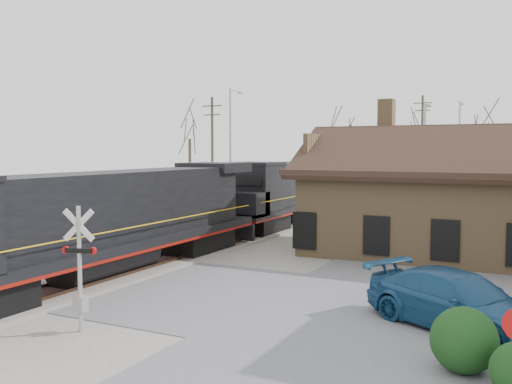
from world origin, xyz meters
TOP-DOWN VIEW (x-y plane):
  - ground at (0.00, 0.00)m, footprint 140.00×140.00m
  - road at (0.00, 0.00)m, footprint 60.00×9.00m
  - track_main at (0.00, 15.00)m, footprint 3.40×90.00m
  - track_siding at (-4.50, 15.00)m, footprint 3.40×90.00m
  - depot at (11.99, 12.00)m, footprint 15.20×9.31m
  - locomotive_lead at (0.00, -0.40)m, footprint 3.02×20.22m
  - locomotive_trailing at (0.00, 20.10)m, footprint 3.02×20.22m
  - crossbuck_near at (3.97, -5.35)m, footprint 1.01×0.39m
  - crossbuck_far at (-5.50, 5.59)m, footprint 1.14×0.30m
  - parked_car at (13.59, -0.32)m, footprint 6.17×4.79m
  - hedge_a at (14.15, -3.62)m, footprint 1.56×1.56m
  - streetlight_a at (-5.62, 20.64)m, footprint 0.25×2.04m
  - streetlight_b at (8.28, 23.22)m, footprint 0.25×2.04m
  - streetlight_c at (8.79, 37.22)m, footprint 0.25×2.04m
  - utility_pole_a at (-11.16, 27.03)m, footprint 2.00×0.24m
  - utility_pole_b at (4.03, 44.99)m, footprint 2.00×0.24m
  - tree_a at (-17.50, 32.98)m, footprint 4.20×4.20m
  - tree_b at (-3.59, 40.98)m, footprint 4.13×4.13m
  - tree_c at (3.24, 46.89)m, footprint 4.12×4.12m
  - tree_d at (10.63, 40.75)m, footprint 4.12×4.12m

SIDE VIEW (x-z plane):
  - ground at x=0.00m, z-range 0.00..0.00m
  - road at x=0.00m, z-range 0.00..0.03m
  - track_main at x=0.00m, z-range -0.05..0.19m
  - track_siding at x=-4.50m, z-range -0.05..0.19m
  - hedge_a at x=14.15m, z-range 0.00..1.56m
  - parked_car at x=13.59m, z-range 0.00..1.67m
  - crossbuck_near at x=3.97m, z-range -0.08..3.53m
  - crossbuck_far at x=-5.50m, z-range -0.12..3.87m
  - locomotive_trailing at x=0.00m, z-range 0.23..4.48m
  - locomotive_lead at x=0.00m, z-range 0.11..4.60m
  - depot at x=11.99m, z-range -1.54..6.36m
  - streetlight_b at x=8.28m, z-range 0.53..9.00m
  - utility_pole_a at x=-11.16m, z-range 0.23..10.12m
  - streetlight_c at x=8.79m, z-range 0.54..10.08m
  - streetlight_a at x=-5.62m, z-range 0.54..10.32m
  - utility_pole_b at x=4.03m, z-range 0.23..11.13m
  - tree_d at x=10.63m, z-range 2.14..12.23m
  - tree_c at x=3.24m, z-range 2.14..12.23m
  - tree_b at x=-3.59m, z-range 2.14..12.26m
  - tree_a at x=-17.50m, z-range 2.18..12.47m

